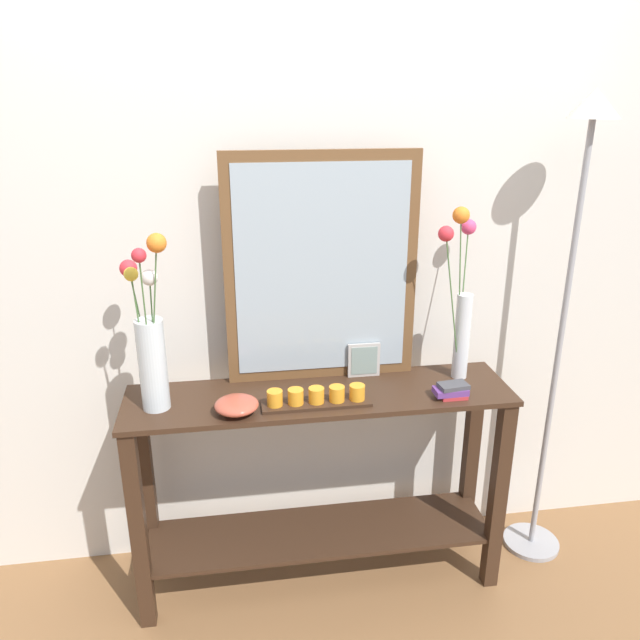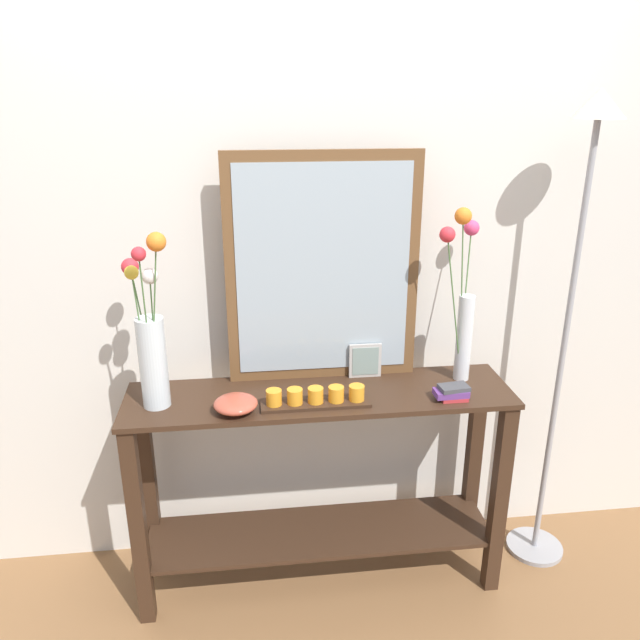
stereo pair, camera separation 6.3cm
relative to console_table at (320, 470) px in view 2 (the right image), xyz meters
name	(u,v)px [view 2 (the right image)]	position (x,y,z in m)	size (l,w,h in m)	color
ground_plane	(320,577)	(0.00, 0.00, -0.52)	(7.00, 6.00, 0.02)	brown
wall_back	(311,243)	(0.00, 0.30, 0.84)	(6.40, 0.08, 2.70)	silver
console_table	(320,470)	(0.00, 0.00, 0.00)	(1.44, 0.36, 0.85)	#382316
mirror_leaning	(323,270)	(0.03, 0.15, 0.77)	(0.72, 0.03, 0.86)	brown
tall_vase_left	(151,342)	(-0.59, -0.02, 0.58)	(0.18, 0.24, 0.64)	silver
vase_right	(463,302)	(0.55, 0.07, 0.65)	(0.20, 0.21, 0.67)	silver
candle_tray	(316,398)	(-0.03, -0.09, 0.36)	(0.39, 0.09, 0.07)	#382316
picture_frame_small	(365,361)	(0.19, 0.12, 0.40)	(0.13, 0.01, 0.14)	#B7B2AD
decorative_bowl	(236,404)	(-0.31, -0.11, 0.37)	(0.15, 0.15, 0.06)	#B24C38
book_stack	(452,392)	(0.47, -0.10, 0.36)	(0.13, 0.08, 0.05)	#C63338
floor_lamp	(576,267)	(0.96, 0.04, 0.78)	(0.24, 0.24, 1.92)	#9E9EA3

